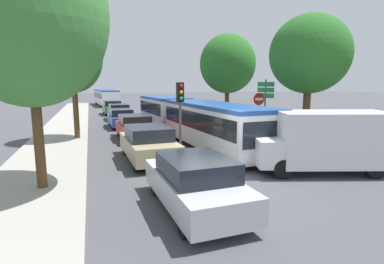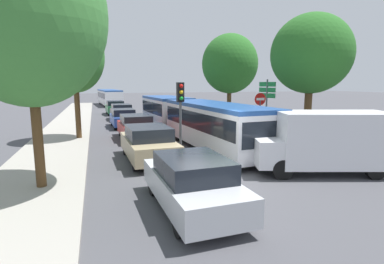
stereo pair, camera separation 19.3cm
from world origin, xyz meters
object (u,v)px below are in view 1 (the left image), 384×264
object	(u,v)px
no_entry_sign	(259,109)
queued_car_graphite	(119,112)
articulated_bus	(189,116)
white_van	(326,140)
queued_car_tan	(148,143)
queued_car_red	(135,127)
tree_left_mid	(72,56)
tree_right_mid	(228,64)
tree_right_near	(310,56)
queued_car_blue	(121,118)
tree_left_near	(28,14)
city_bus_rear	(106,96)
traffic_light	(180,102)
direction_sign_post	(265,96)
queued_car_green	(112,108)
queued_car_silver	(195,183)

from	to	relation	value
no_entry_sign	queued_car_graphite	bearing A→B (deg)	-153.37
articulated_bus	white_van	distance (m)	8.99
queued_car_tan	queued_car_red	distance (m)	5.43
queued_car_tan	no_entry_sign	size ratio (longest dim) A/B	1.58
tree_left_mid	tree_right_mid	xyz separation A→B (m)	(11.82, 4.34, 0.07)
queued_car_tan	queued_car_graphite	distance (m)	15.63
tree_right_near	queued_car_blue	bearing A→B (deg)	130.90
articulated_bus	tree_right_near	distance (m)	7.57
queued_car_graphite	tree_left_near	xyz separation A→B (m)	(-4.02, -18.28, 4.59)
tree_left_near	tree_right_near	distance (m)	13.01
queued_car_red	tree_left_mid	bearing A→B (deg)	76.40
articulated_bus	city_bus_rear	distance (m)	30.92
white_van	traffic_light	world-z (taller)	traffic_light
queued_car_red	direction_sign_post	bearing A→B (deg)	-106.20
queued_car_graphite	tree_left_mid	bearing A→B (deg)	159.12
articulated_bus	city_bus_rear	bearing A→B (deg)	-177.56
tree_left_near	tree_left_mid	world-z (taller)	tree_left_near
white_van	city_bus_rear	bearing A→B (deg)	-63.47
queued_car_graphite	queued_car_red	bearing A→B (deg)	178.24
city_bus_rear	tree_right_near	xyz separation A→B (m)	(8.71, -34.93, 3.38)
white_van	tree_left_mid	distance (m)	14.01
direction_sign_post	tree_right_mid	xyz separation A→B (m)	(0.74, 7.03, 2.39)
queued_car_green	tree_right_mid	xyz separation A→B (m)	(8.74, -10.54, 4.20)
no_entry_sign	white_van	bearing A→B (deg)	-7.18
tree_left_mid	queued_car_blue	bearing A→B (deg)	57.18
queued_car_graphite	direction_sign_post	world-z (taller)	direction_sign_post
queued_car_green	white_van	size ratio (longest dim) A/B	0.81
queued_car_red	direction_sign_post	size ratio (longest dim) A/B	1.19
queued_car_silver	no_entry_sign	bearing A→B (deg)	-42.05
articulated_bus	direction_sign_post	world-z (taller)	direction_sign_post
queued_car_tan	tree_left_mid	world-z (taller)	tree_left_mid
tree_left_mid	articulated_bus	bearing A→B (deg)	-11.45
tree_left_mid	white_van	bearing A→B (deg)	-47.18
traffic_light	white_van	bearing A→B (deg)	42.24
tree_left_mid	tree_right_near	distance (m)	13.08
queued_car_blue	direction_sign_post	distance (m)	11.08
queued_car_graphite	articulated_bus	bearing A→B (deg)	-165.05
traffic_light	no_entry_sign	xyz separation A→B (m)	(5.18, 1.64, -0.62)
queued_car_silver	direction_sign_post	distance (m)	11.92
queued_car_silver	tree_left_mid	size ratio (longest dim) A/B	0.61
city_bus_rear	tree_left_mid	size ratio (longest dim) A/B	1.61
queued_car_red	tree_left_mid	distance (m)	5.34
queued_car_blue	queued_car_graphite	distance (m)	4.83
no_entry_sign	tree_right_near	xyz separation A→B (m)	(1.89, -1.73, 2.88)
queued_car_graphite	tree_right_near	world-z (taller)	tree_right_near
city_bus_rear	queued_car_silver	world-z (taller)	city_bus_rear
no_entry_sign	tree_left_near	distance (m)	12.29
tree_left_near	tree_right_near	xyz separation A→B (m)	(12.59, 3.25, -0.57)
queued_car_tan	traffic_light	distance (m)	2.49
queued_car_blue	no_entry_sign	bearing A→B (deg)	-142.43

